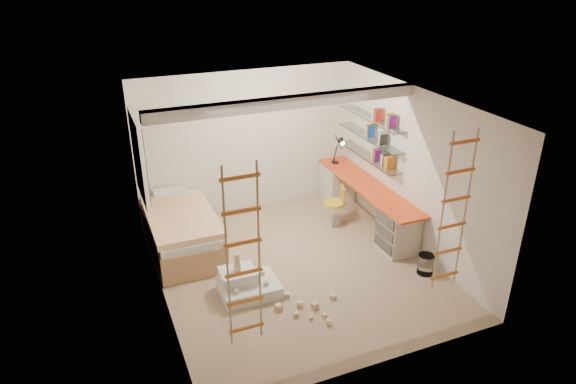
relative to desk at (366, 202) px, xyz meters
name	(u,v)px	position (x,y,z in m)	size (l,w,h in m)	color
floor	(295,267)	(-1.72, -0.86, -0.40)	(4.50, 4.50, 0.00)	#9A7F63
ceiling_beam	(288,102)	(-1.72, -0.56, 2.12)	(4.00, 0.18, 0.16)	white
window_frame	(139,158)	(-3.69, 0.64, 1.15)	(0.06, 1.15, 1.35)	white
window_blind	(142,158)	(-3.65, 0.64, 1.15)	(0.02, 1.00, 1.20)	#4C2D1E
rope_ladder_left	(243,258)	(-3.07, -2.61, 1.11)	(0.41, 0.04, 2.13)	orange
rope_ladder_right	(454,213)	(-0.37, -2.61, 1.11)	(0.41, 0.04, 2.13)	#DA5D25
waste_bin	(426,264)	(0.03, -1.75, -0.25)	(0.25, 0.25, 0.31)	white
desk	(366,202)	(0.00, 0.00, 0.00)	(0.56, 2.80, 0.75)	#ED4A1B
shelves	(370,137)	(0.15, 0.27, 1.10)	(0.25, 1.80, 0.71)	white
bed	(182,230)	(-3.20, 0.36, -0.07)	(1.02, 2.00, 0.69)	#AD7F51
task_lamp	(340,146)	(-0.05, 0.96, 0.73)	(0.14, 0.36, 0.57)	black
swivel_chair	(335,211)	(-0.54, 0.14, -0.14)	(0.53, 0.53, 0.72)	gold
play_platform	(246,284)	(-2.62, -1.20, -0.26)	(0.83, 0.66, 0.36)	silver
toy_blocks	(283,293)	(-2.24, -1.62, -0.23)	(1.34, 1.22, 0.63)	#CCB284
books	(370,133)	(0.15, 0.27, 1.18)	(0.14, 0.70, 0.92)	orange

